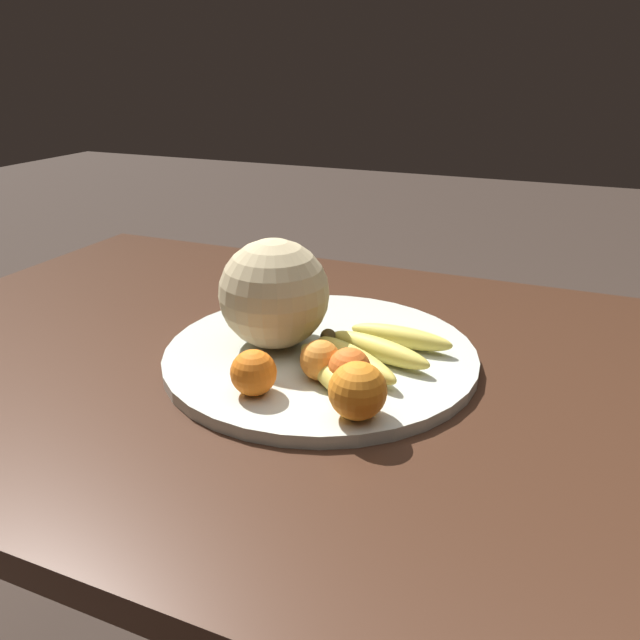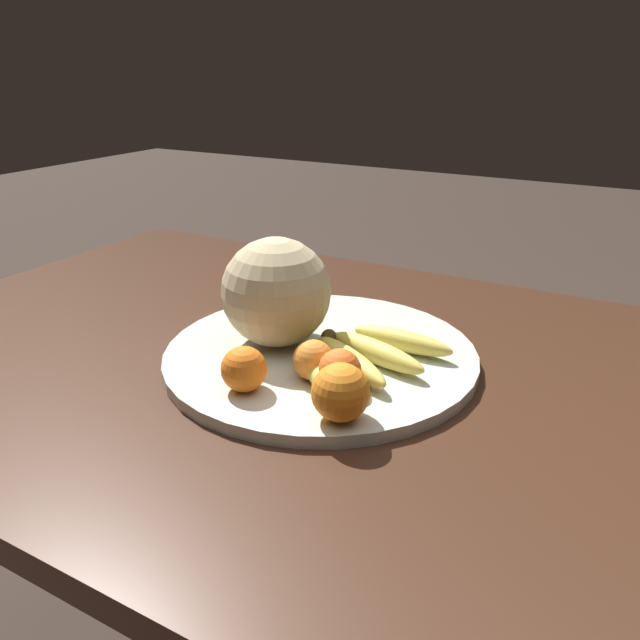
% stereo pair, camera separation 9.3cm
% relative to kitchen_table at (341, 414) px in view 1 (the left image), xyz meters
% --- Properties ---
extents(kitchen_table, '(1.63, 0.98, 0.75)m').
position_rel_kitchen_table_xyz_m(kitchen_table, '(0.00, 0.00, 0.00)').
color(kitchen_table, '#3D2316').
rests_on(kitchen_table, ground_plane).
extents(fruit_bowl, '(0.48, 0.48, 0.02)m').
position_rel_kitchen_table_xyz_m(fruit_bowl, '(-0.04, -0.00, 0.10)').
color(fruit_bowl, beige).
rests_on(fruit_bowl, kitchen_table).
extents(melon, '(0.17, 0.17, 0.17)m').
position_rel_kitchen_table_xyz_m(melon, '(-0.11, -0.01, 0.19)').
color(melon, '#C6B284').
rests_on(melon, fruit_bowl).
extents(banana_bunch, '(0.22, 0.24, 0.03)m').
position_rel_kitchen_table_xyz_m(banana_bunch, '(0.04, -0.02, 0.12)').
color(banana_bunch, '#473819').
rests_on(banana_bunch, fruit_bowl).
extents(orange_front_left, '(0.06, 0.06, 0.06)m').
position_rel_kitchen_table_xyz_m(orange_front_left, '(-0.06, -0.16, 0.14)').
color(orange_front_left, orange).
rests_on(orange_front_left, fruit_bowl).
extents(orange_front_right, '(0.06, 0.06, 0.06)m').
position_rel_kitchen_table_xyz_m(orange_front_right, '(-0.00, -0.09, 0.13)').
color(orange_front_right, orange).
rests_on(orange_front_right, fruit_bowl).
extents(orange_mid_center, '(0.07, 0.07, 0.07)m').
position_rel_kitchen_table_xyz_m(orange_mid_center, '(0.08, -0.16, 0.14)').
color(orange_mid_center, orange).
rests_on(orange_mid_center, fruit_bowl).
extents(orange_back_left, '(0.06, 0.06, 0.06)m').
position_rel_kitchen_table_xyz_m(orange_back_left, '(0.05, -0.10, 0.14)').
color(orange_back_left, orange).
rests_on(orange_back_left, fruit_bowl).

